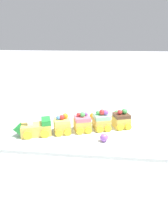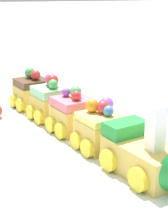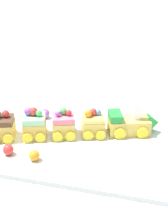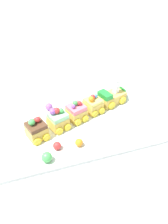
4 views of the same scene
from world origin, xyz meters
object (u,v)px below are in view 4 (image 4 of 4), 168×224
gumball_purple (49,107)px  gumball_green (47,157)px  cake_train_locomotive (114,96)px  cake_car_strawberry (76,112)px  gumball_red (57,146)px  cake_car_chocolate (37,130)px  gumball_orange (79,143)px  cake_car_mint (58,120)px  cake_car_lemon (93,105)px

gumball_purple → gumball_green: size_ratio=0.90×
cake_train_locomotive → cake_car_strawberry: cake_train_locomotive is taller
cake_train_locomotive → gumball_red: bearing=-164.9°
cake_car_chocolate → gumball_orange: size_ratio=3.48×
cake_car_strawberry → cake_car_mint: bearing=179.8°
cake_car_lemon → gumball_red: (-0.17, -0.15, -0.01)m
cake_car_strawberry → gumball_orange: size_ratio=3.48×
cake_car_chocolate → gumball_purple: cake_car_chocolate is taller
cake_train_locomotive → cake_car_strawberry: 0.18m
cake_train_locomotive → gumball_orange: cake_train_locomotive is taller
cake_car_mint → gumball_red: 0.10m
cake_train_locomotive → cake_car_strawberry: size_ratio=1.63×
gumball_orange → gumball_green: gumball_green is taller
cake_car_mint → cake_car_chocolate: 0.08m
cake_car_lemon → gumball_orange: bearing=-142.1°
gumball_red → gumball_purple: size_ratio=0.90×
cake_car_strawberry → cake_train_locomotive: bearing=-0.0°
cake_car_chocolate → cake_car_lemon: bearing=-0.1°
cake_car_strawberry → gumball_green: 0.21m
cake_train_locomotive → cake_car_strawberry: (-0.17, -0.06, 0.00)m
cake_car_chocolate → gumball_red: (0.05, -0.07, -0.02)m
cake_car_lemon → gumball_orange: size_ratio=3.48×
cake_car_lemon → cake_car_mint: bearing=179.9°
cake_car_mint → gumball_purple: 0.11m
gumball_red → gumball_purple: (0.01, 0.20, 0.00)m
cake_train_locomotive → gumball_red: cake_train_locomotive is taller
cake_car_chocolate → gumball_orange: bearing=-52.7°
cake_car_chocolate → gumball_green: cake_car_chocolate is taller
cake_train_locomotive → cake_car_chocolate: cake_train_locomotive is taller
gumball_orange → gumball_red: size_ratio=0.99×
cake_car_mint → cake_train_locomotive: bearing=-0.1°
cake_car_strawberry → gumball_purple: cake_car_strawberry is taller
gumball_orange → gumball_purple: 0.22m
cake_car_strawberry → gumball_green: cake_car_strawberry is taller
cake_car_lemon → gumball_purple: (-0.16, 0.06, -0.01)m
cake_car_strawberry → gumball_orange: bearing=-121.4°
gumball_orange → cake_car_strawberry: bearing=77.8°
gumball_red → gumball_green: (-0.04, -0.04, 0.00)m
cake_car_lemon → gumball_orange: cake_car_lemon is taller
cake_car_chocolate → gumball_red: cake_car_chocolate is taller
cake_car_lemon → gumball_orange: (-0.10, -0.15, -0.01)m
cake_car_lemon → cake_car_chocolate: 0.23m
gumball_purple → gumball_green: bearing=-101.7°
cake_car_lemon → gumball_green: cake_car_lemon is taller
cake_car_chocolate → gumball_red: size_ratio=3.43×
gumball_orange → cake_car_chocolate: bearing=146.5°
gumball_orange → gumball_purple: size_ratio=0.89×
cake_car_mint → gumball_green: 0.15m
gumball_purple → cake_train_locomotive: bearing=-4.8°
cake_car_strawberry → cake_car_chocolate: same height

